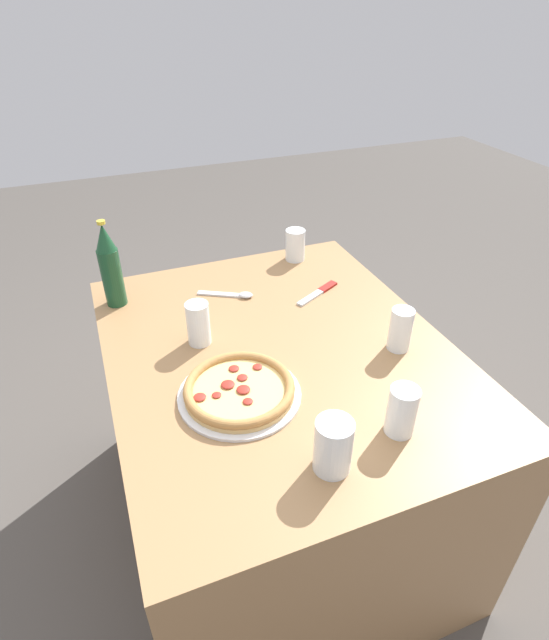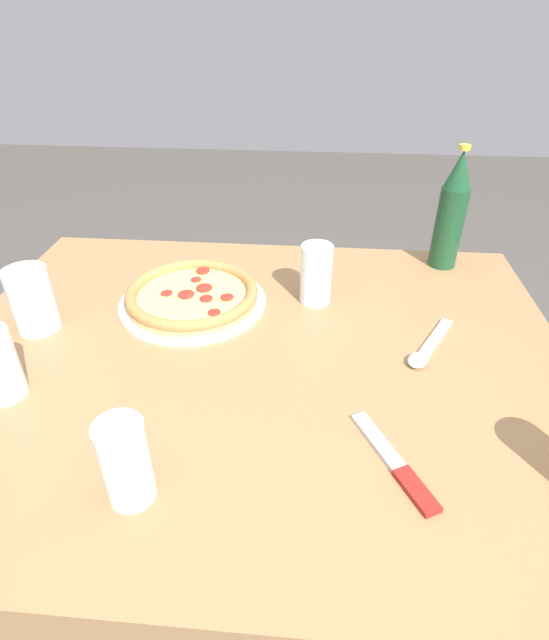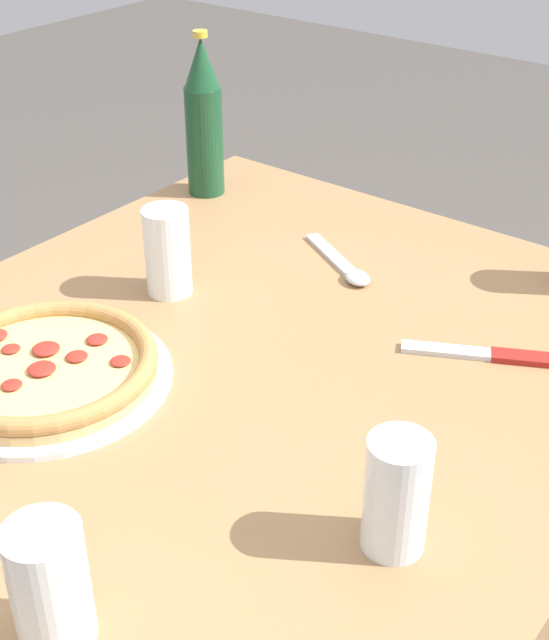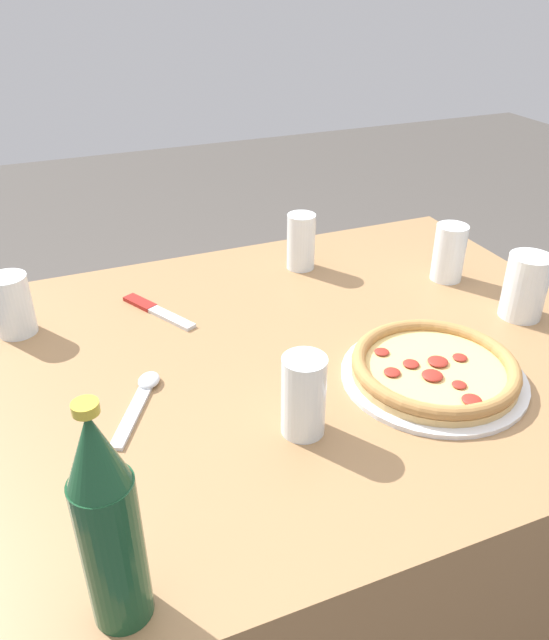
% 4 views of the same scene
% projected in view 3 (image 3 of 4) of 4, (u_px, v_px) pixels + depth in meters
% --- Properties ---
extents(table, '(1.11, 0.90, 0.72)m').
position_uv_depth(table, '(235.00, 582.00, 1.25)').
color(table, '#997047').
rests_on(table, ground_plane).
extents(pizza_salami, '(0.30, 0.30, 0.04)m').
position_uv_depth(pizza_salami, '(46.00, 368.00, 1.04)').
color(pizza_salami, silver).
rests_on(pizza_salami, table).
extents(glass_mango_juice, '(0.06, 0.06, 0.12)m').
position_uv_depth(glass_mango_juice, '(168.00, 254.00, 1.21)').
color(glass_mango_juice, white).
rests_on(glass_mango_juice, table).
extents(glass_iced_tea, '(0.06, 0.06, 0.12)m').
position_uv_depth(glass_iced_tea, '(396.00, 498.00, 0.80)').
color(glass_iced_tea, white).
rests_on(glass_iced_tea, table).
extents(glass_cola, '(0.06, 0.06, 0.12)m').
position_uv_depth(glass_cola, '(51.00, 590.00, 0.72)').
color(glass_cola, white).
rests_on(glass_cola, table).
extents(beer_bottle, '(0.06, 0.06, 0.27)m').
position_uv_depth(beer_bottle, '(204.00, 119.00, 1.46)').
color(beer_bottle, '#194728').
rests_on(beer_bottle, table).
extents(knife, '(0.11, 0.17, 0.01)m').
position_uv_depth(knife, '(483.00, 354.00, 1.09)').
color(knife, maroon).
rests_on(knife, table).
extents(spoon, '(0.11, 0.17, 0.02)m').
position_uv_depth(spoon, '(348.00, 268.00, 1.28)').
color(spoon, silver).
rests_on(spoon, table).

